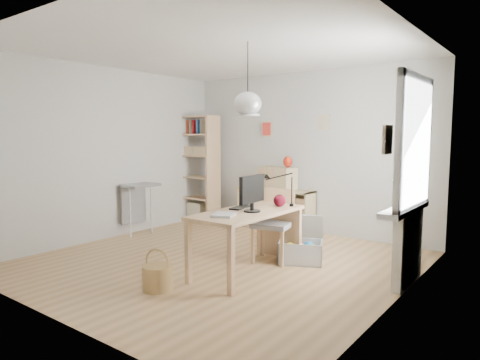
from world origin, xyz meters
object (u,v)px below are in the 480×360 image
Objects in this scene: cube_shelf at (275,212)px; desk at (247,219)px; chair at (274,220)px; drawer_chest at (277,178)px; storage_chest at (301,247)px; tall_bookshelf at (198,164)px; monitor at (252,191)px.

desk is at bearing -65.39° from cube_shelf.
chair is 1.41× the size of drawer_chest.
chair is at bearing -48.89° from drawer_chest.
drawer_chest is (-1.25, 1.40, 0.72)m from storage_chest.
tall_bookshelf is at bearing -161.32° from drawer_chest.
desk is 2.40m from drawer_chest.
cube_shelf is at bearing 107.64° from storage_chest.
chair is 1.91× the size of monitor.
drawer_chest reaches higher than cube_shelf.
cube_shelf is 1.77× the size of storage_chest.
cube_shelf is 2.11× the size of drawer_chest.
chair is 0.79m from monitor.
monitor is (0.08, -0.02, 0.33)m from desk.
storage_chest is 2.01m from drawer_chest.
cube_shelf is at bearing 109.01° from chair.
chair reaches higher than cube_shelf.
cube_shelf is at bearing 114.61° from desk.
monitor is (1.10, -2.25, 0.69)m from cube_shelf.
drawer_chest is at bearing 8.37° from tall_bookshelf.
tall_bookshelf is at bearing 138.94° from monitor.
monitor reaches higher than drawer_chest.
cube_shelf is 0.62m from drawer_chest.
chair is (2.57, -1.33, -0.55)m from tall_bookshelf.
chair is at bearing -176.18° from storage_chest.
desk is at bearing -135.10° from storage_chest.
monitor is at bearing -14.37° from desk.
chair is 1.86m from drawer_chest.
desk is 3.06× the size of monitor.
chair is at bearing 91.95° from desk.
drawer_chest is at bearing 113.59° from desk.
cube_shelf is 1.77m from tall_bookshelf.
desk is at bearing 161.03° from monitor.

